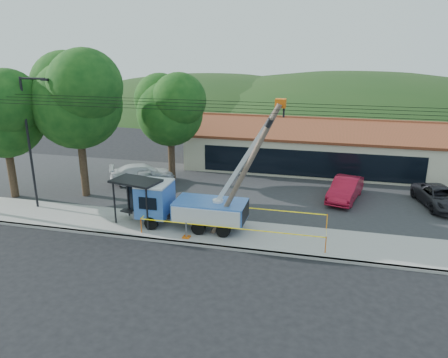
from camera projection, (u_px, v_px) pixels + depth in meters
name	position (u px, v px, depth m)	size (l,w,h in m)	color
ground	(213.00, 267.00, 22.65)	(120.00, 120.00, 0.00)	black
curb	(222.00, 247.00, 24.57)	(60.00, 0.25, 0.15)	#A4A099
sidewalk	(230.00, 234.00, 26.33)	(60.00, 4.00, 0.15)	#A4A099
parking_lot	(253.00, 191.00, 33.74)	(60.00, 12.00, 0.10)	#28282B
strip_mall	(312.00, 147.00, 39.65)	(22.50, 8.53, 4.67)	beige
streetlight	(31.00, 134.00, 28.79)	(2.13, 0.22, 9.00)	black
tree_west_near	(76.00, 95.00, 30.48)	(7.56, 6.72, 10.80)	#332316
tree_west_far	(2.00, 110.00, 30.53)	(6.84, 6.08, 9.48)	#332316
tree_lot	(170.00, 106.00, 34.37)	(6.30, 5.60, 8.94)	#332316
hill_west	(212.00, 106.00, 76.92)	(78.40, 56.00, 28.00)	#1B3A15
hill_center	(360.00, 112.00, 71.24)	(89.60, 64.00, 32.00)	#1B3A15
utility_truck	(188.00, 205.00, 26.76)	(8.95, 3.63, 8.08)	black
leaning_pole	(247.00, 166.00, 24.51)	(4.01, 1.64, 7.96)	brown
bus_shelter	(138.00, 191.00, 27.27)	(3.24, 2.38, 2.82)	black
caution_tape	(235.00, 220.00, 26.34)	(10.86, 3.33, 0.96)	#EB5F0C
car_silver	(145.00, 187.00, 34.74)	(1.58, 3.92, 1.33)	#A9ACB1
car_red	(344.00, 201.00, 31.87)	(1.71, 4.91, 1.62)	#A6102A
car_white	(143.00, 183.00, 35.73)	(2.10, 5.18, 1.50)	white
car_dark	(438.00, 208.00, 30.54)	(2.34, 5.08, 1.41)	black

